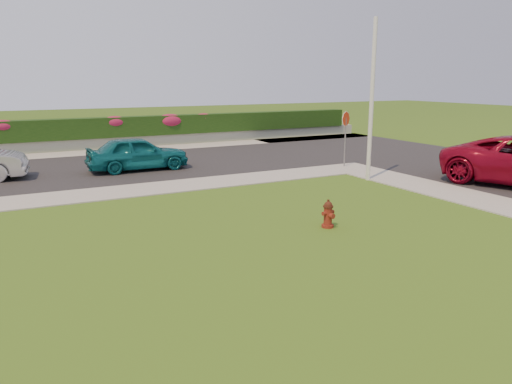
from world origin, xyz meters
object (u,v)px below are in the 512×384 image
utility_pole (372,101)px  fire_hydrant (328,214)px  sedan_teal (138,153)px  stop_sign (346,126)px

utility_pole → fire_hydrant: bearing=-139.0°
fire_hydrant → sedan_teal: bearing=93.0°
sedan_teal → stop_sign: bearing=-111.4°
sedan_teal → utility_pole: utility_pole is taller
sedan_teal → fire_hydrant: bearing=-167.6°
fire_hydrant → stop_sign: bearing=40.8°
stop_sign → utility_pole: bearing=-111.0°
fire_hydrant → stop_sign: 9.45m
utility_pole → sedan_teal: bearing=140.3°
utility_pole → stop_sign: bearing=70.3°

